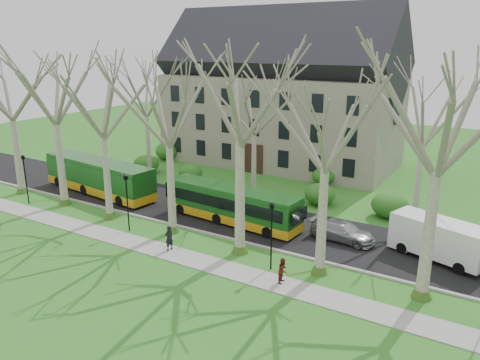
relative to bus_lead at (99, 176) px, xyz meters
name	(u,v)px	position (x,y,z in m)	size (l,w,h in m)	color
ground	(202,243)	(14.83, -4.28, -1.68)	(120.00, 120.00, 0.00)	#317822
sidewalk	(180,256)	(14.83, -6.78, -1.65)	(70.00, 2.00, 0.06)	gray
road	(242,218)	(14.83, 1.22, -1.65)	(80.00, 8.00, 0.06)	black
curb	(214,235)	(14.83, -2.78, -1.61)	(80.00, 0.25, 0.14)	#A5A39E
building	(280,93)	(8.83, 19.72, 6.39)	(26.50, 12.20, 16.00)	gray
tree_row_verge	(202,145)	(14.83, -3.98, 5.32)	(49.00, 7.00, 14.00)	gray
tree_row_far	(261,133)	(13.49, 6.72, 4.32)	(33.00, 7.00, 12.00)	gray
lamp_row	(192,213)	(14.83, -5.28, 0.90)	(36.22, 0.22, 4.30)	black
hedges	(246,174)	(10.16, 9.72, -0.68)	(30.60, 8.60, 2.00)	#29661D
bus_lead	(99,176)	(0.00, 0.00, 0.00)	(12.94, 2.70, 3.24)	#164F18
bus_follow	(232,204)	(14.48, 0.21, -0.18)	(11.51, 2.40, 2.88)	#164F18
sedan	(343,231)	(23.18, 1.20, -0.94)	(1.90, 4.67, 1.36)	#A1A2A6
van_a	(439,240)	(29.48, 1.51, -0.30)	(6.03, 2.19, 2.63)	white
pedestrian_a	(169,238)	(13.67, -6.45, -0.75)	(0.63, 0.41, 1.73)	black
pedestrian_b	(283,270)	(22.26, -6.49, -0.85)	(0.74, 0.58, 1.53)	#571A14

